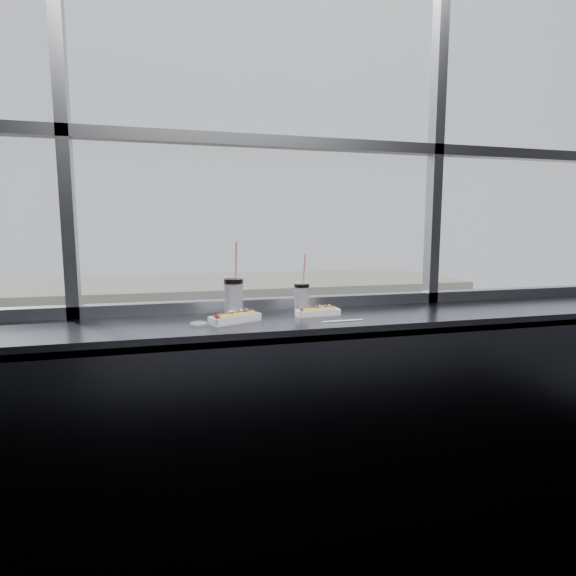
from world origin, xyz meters
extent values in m
plane|color=black|center=(0.00, 1.50, 0.55)|extent=(6.00, 0.00, 6.00)
plane|color=silver|center=(0.00, 1.52, 2.30)|extent=(6.00, 0.00, 6.00)
cube|color=#585A65|center=(0.00, 1.23, 1.07)|extent=(6.00, 0.55, 0.06)
cube|color=#585A65|center=(0.00, 0.97, 0.55)|extent=(6.00, 0.04, 1.04)
cube|color=white|center=(-0.24, 1.18, 1.10)|extent=(0.26, 0.18, 0.01)
cube|color=white|center=(-0.24, 1.18, 1.12)|extent=(0.26, 0.18, 0.03)
cylinder|color=tan|center=(-0.24, 1.18, 1.13)|extent=(0.19, 0.12, 0.04)
cylinder|color=maroon|center=(-0.24, 1.18, 1.14)|extent=(0.20, 0.11, 0.03)
cube|color=white|center=(0.19, 1.24, 1.10)|extent=(0.23, 0.09, 0.01)
cube|color=white|center=(0.19, 1.24, 1.12)|extent=(0.23, 0.09, 0.03)
cylinder|color=tan|center=(0.19, 1.24, 1.12)|extent=(0.17, 0.05, 0.04)
cylinder|color=maroon|center=(0.19, 1.24, 1.13)|extent=(0.18, 0.04, 0.03)
cylinder|color=white|center=(-0.22, 1.35, 1.19)|extent=(0.09, 0.09, 0.19)
cylinder|color=black|center=(-0.22, 1.35, 1.28)|extent=(0.10, 0.10, 0.02)
cylinder|color=silver|center=(-0.22, 1.35, 1.29)|extent=(0.10, 0.10, 0.01)
cylinder|color=#F6657D|center=(-0.21, 1.34, 1.38)|extent=(0.01, 0.05, 0.20)
cylinder|color=white|center=(0.14, 1.34, 1.18)|extent=(0.08, 0.08, 0.16)
cylinder|color=black|center=(0.14, 1.34, 1.25)|extent=(0.08, 0.08, 0.02)
cylinder|color=silver|center=(0.14, 1.34, 1.26)|extent=(0.08, 0.08, 0.01)
cylinder|color=#F6657D|center=(0.15, 1.33, 1.33)|extent=(0.01, 0.04, 0.16)
cylinder|color=white|center=(0.26, 1.07, 1.10)|extent=(0.21, 0.01, 0.01)
ellipsoid|color=silver|center=(-0.41, 1.15, 1.11)|extent=(0.09, 0.06, 0.02)
plane|color=beige|center=(0.00, 45.00, -11.00)|extent=(120.00, 120.00, 0.00)
cube|color=black|center=(0.00, 21.50, -10.97)|extent=(80.00, 10.00, 0.06)
cube|color=beige|center=(0.00, 29.50, -10.98)|extent=(80.00, 6.00, 0.04)
cube|color=gray|center=(0.00, 39.50, -7.00)|extent=(50.00, 14.00, 8.00)
imported|color=#962800|center=(-1.92, 17.50, -9.85)|extent=(2.89, 6.58, 2.17)
imported|color=white|center=(6.31, 17.50, -9.90)|extent=(3.06, 6.43, 2.09)
imported|color=#A75133|center=(1.98, 25.50, -9.88)|extent=(2.98, 6.50, 2.12)
imported|color=#3F3F71|center=(15.93, 17.50, -9.84)|extent=(3.18, 6.75, 2.19)
imported|color=beige|center=(10.16, 25.50, -9.94)|extent=(2.70, 6.06, 1.99)
imported|color=#66605B|center=(-0.92, 30.22, -9.82)|extent=(0.76, 1.01, 2.27)
imported|color=#66605B|center=(-7.84, 29.40, -10.00)|extent=(0.64, 0.85, 1.91)
cylinder|color=#47382B|center=(-10.48, 29.50, -9.72)|extent=(0.26, 0.26, 2.57)
sphere|color=#2F8623|center=(-10.48, 29.50, -7.36)|extent=(3.42, 3.42, 3.42)
cylinder|color=#47382B|center=(1.56, 29.50, -9.92)|extent=(0.22, 0.22, 2.17)
sphere|color=#2F8623|center=(1.56, 29.50, -7.93)|extent=(2.89, 2.89, 2.89)
cylinder|color=#47382B|center=(11.99, 29.50, -9.76)|extent=(0.25, 0.25, 2.49)
sphere|color=#2F8623|center=(11.99, 29.50, -7.47)|extent=(3.32, 3.32, 3.32)
camera|label=1|loc=(-0.53, -0.90, 1.54)|focal=28.00mm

